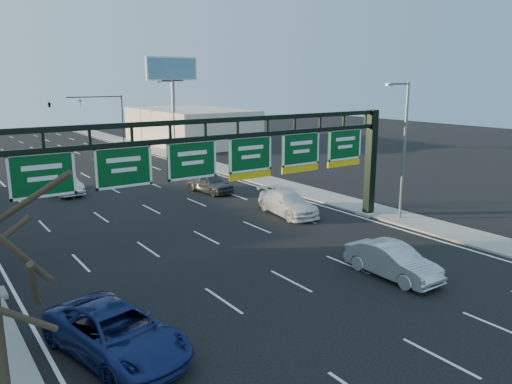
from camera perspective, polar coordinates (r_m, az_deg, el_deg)
ground at (r=22.24m, az=7.28°, el=-11.70°), size 160.00×160.00×0.00m
sidewalk_right at (r=44.77m, az=2.28°, el=1.01°), size 3.00×120.00×0.12m
lane_markings at (r=38.59m, az=-13.04°, el=-1.31°), size 21.60×120.00×0.01m
sign_gantry at (r=27.15m, az=-3.58°, el=3.11°), size 24.60×1.20×7.20m
building_right_distant at (r=73.43m, az=-7.52°, el=7.45°), size 12.00×20.00×5.00m
streetlight_near at (r=33.77m, az=16.47°, el=5.29°), size 2.15×0.22×9.00m
streetlight_far at (r=60.95m, az=-9.52°, el=8.75°), size 2.15×0.22×9.00m
billboard_right at (r=66.40m, az=-9.54°, el=12.50°), size 7.00×0.50×12.00m
traffic_signal_mast at (r=72.61m, az=-19.66°, el=9.14°), size 10.16×0.54×7.00m
car_blue_suv at (r=18.09m, az=-15.71°, el=-15.20°), size 4.05×6.47×1.67m
car_silver_sedan at (r=24.62m, az=15.33°, el=-7.60°), size 1.70×4.84×1.59m
car_white_wagon at (r=34.59m, az=3.65°, el=-1.27°), size 2.78×5.69×1.59m
car_grey_far at (r=41.45m, az=-5.31°, el=1.06°), size 2.56×4.91×1.60m
car_silver_distant at (r=43.56m, az=-21.13°, el=0.86°), size 2.15×5.15×1.66m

